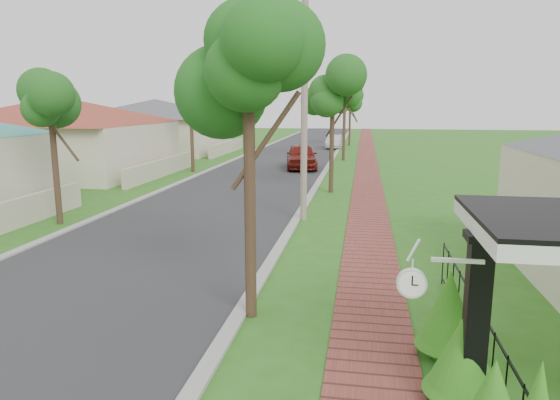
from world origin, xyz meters
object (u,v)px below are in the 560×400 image
Objects in this scene: porch_post at (475,333)px; parked_car_red at (301,156)px; near_tree at (249,85)px; station_clock at (415,281)px; utility_pole at (304,99)px; parked_car_white at (334,142)px.

porch_post is 0.53× the size of parked_car_red.
parked_car_red is (-5.55, 25.61, -0.31)m from porch_post.
near_tree reaches higher than station_clock.
parked_car_red is 0.55× the size of utility_pole.
porch_post is at bearing 25.11° from station_clock.
near_tree reaches higher than porch_post.
station_clock is (3.51, -41.40, 1.31)m from parked_car_white.
porch_post is 41.23m from parked_car_white.
parked_car_white is 3.70× the size of station_clock.
porch_post is at bearing -82.92° from parked_car_white.
parked_car_white is at bearing 94.85° from station_clock.
near_tree is (-3.66, 2.50, 3.37)m from porch_post.
station_clock is at bearing -88.83° from parked_car_red.
utility_pole is at bearing -87.63° from parked_car_white.
parked_car_red is at bearing 94.67° from near_tree.
parked_car_white is at bearing 91.05° from near_tree.
porch_post is 0.29× the size of utility_pole.
near_tree is 5.39× the size of station_clock.
utility_pole is (0.01, 8.50, -0.15)m from near_tree.
porch_post is 5.57m from near_tree.
utility_pole reaches higher than near_tree.
station_clock is (2.80, -11.40, -2.39)m from utility_pole.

